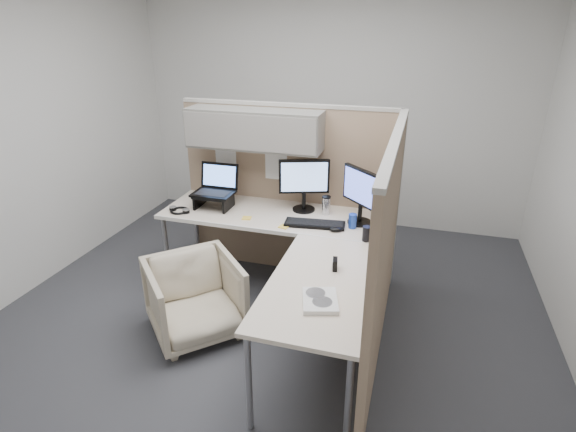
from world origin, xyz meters
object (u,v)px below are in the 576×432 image
(office_chair, at_px, (195,295))
(monitor_left, at_px, (304,181))
(desk, at_px, (287,241))
(keyboard, at_px, (315,224))

(office_chair, xyz_separation_m, monitor_left, (0.61, 0.98, 0.67))
(desk, relative_size, monitor_left, 4.29)
(desk, relative_size, keyboard, 4.03)
(desk, distance_m, keyboard, 0.32)
(keyboard, bearing_deg, monitor_left, 113.91)
(monitor_left, bearing_deg, office_chair, -141.03)
(office_chair, bearing_deg, monitor_left, 13.99)
(desk, relative_size, office_chair, 2.95)
(desk, height_order, keyboard, keyboard)
(keyboard, bearing_deg, desk, -127.83)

